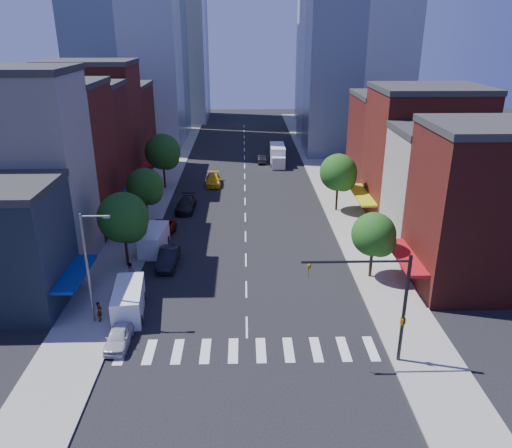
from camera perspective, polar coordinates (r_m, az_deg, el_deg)
The scene contains 32 objects.
ground at distance 39.52m, azimuth -1.06°, elevation -11.71°, with size 220.00×220.00×0.00m, color black.
sidewalk_left at distance 77.16m, azimuth -10.65°, elevation 4.96°, with size 5.00×120.00×0.15m, color gray.
sidewalk_right at distance 77.19m, azimuth 8.06°, elevation 5.13°, with size 5.00×120.00×0.15m, color gray.
crosswalk at distance 37.05m, azimuth -1.02°, elevation -14.25°, with size 19.00×3.00×0.01m, color silver.
bldg_left_1 at distance 51.23m, azimuth -25.55°, elevation 5.12°, with size 12.00×8.00×18.00m, color beige.
bldg_left_2 at distance 59.07m, azimuth -22.25°, elevation 6.59°, with size 12.00×9.00×16.00m, color maroon.
bldg_left_3 at distance 66.97m, azimuth -19.78°, elevation 8.10°, with size 12.00×8.00×15.00m, color #561915.
bldg_left_4 at distance 74.73m, azimuth -17.95°, elevation 10.41°, with size 12.00×9.00×17.00m, color maroon.
bldg_left_5 at distance 84.09m, azimuth -16.06°, elevation 10.37°, with size 12.00×10.00×13.00m, color #561915.
bldg_right_0 at distance 47.16m, azimuth 25.26°, elevation 1.30°, with size 12.00×9.00×14.00m, color #561915.
bldg_right_1 at distance 54.76m, azimuth 21.35°, elevation 3.43°, with size 12.00×8.00×12.00m, color beige.
bldg_right_2 at distance 62.44m, azimuth 18.53°, elevation 7.35°, with size 12.00×10.00×15.00m, color maroon.
bldg_right_3 at distance 71.89m, azimuth 15.86°, elevation 8.59°, with size 12.00×10.00×13.00m, color #561915.
traffic_signal at distance 34.97m, azimuth 15.70°, elevation -9.42°, with size 7.24×2.24×8.00m.
streetlight at distance 39.55m, azimuth -18.54°, elevation -4.14°, with size 2.25×0.25×9.00m.
tree_left_near at distance 48.39m, azimuth -14.77°, elevation 0.50°, with size 4.80×4.80×7.30m.
tree_left_mid at distance 58.66m, azimuth -12.44°, elevation 4.07°, with size 4.20×4.20×6.65m.
tree_left_far at distance 71.78m, azimuth -10.50°, elevation 7.96°, with size 5.00×5.00×7.75m.
tree_right_near at distance 46.06m, azimuth 13.48°, elevation -1.37°, with size 4.00×4.00×6.20m.
tree_right_far at distance 62.42m, azimuth 9.53°, elevation 5.66°, with size 4.60×4.60×7.20m.
parked_car_front at distance 38.60m, azimuth -15.42°, elevation -12.27°, with size 1.63×4.05×1.38m, color silver.
parked_car_second at distance 49.24m, azimuth -10.01°, elevation -3.83°, with size 1.74×5.00×1.65m, color black.
parked_car_third at distance 55.87m, azimuth -11.00°, elevation -0.78°, with size 2.66×5.77×1.60m, color #999999.
parked_car_rear at distance 63.66m, azimuth -8.02°, elevation 2.21°, with size 2.21×5.43×1.58m, color black.
cargo_van_near at distance 41.80m, azimuth -14.36°, elevation -8.57°, with size 2.83×5.74×2.35m.
cargo_van_far at distance 52.64m, azimuth -11.61°, elevation -1.85°, with size 2.50×5.55×2.31m.
taxi at distance 73.84m, azimuth -4.92°, elevation 5.05°, with size 2.10×5.16×1.50m, color yellow.
traffic_car_oncoming at distance 85.99m, azimuth 0.64°, elevation 7.45°, with size 1.40×4.03×1.33m, color black.
traffic_car_far at distance 95.06m, azimuth 2.24°, elevation 8.88°, with size 1.80×4.48×1.53m, color #999999.
box_truck at distance 84.89m, azimuth 2.47°, elevation 7.82°, with size 2.51×7.82×3.14m.
pedestrian_near at distance 41.50m, azimuth -17.46°, elevation -9.49°, with size 0.59×0.39×1.63m, color #999999.
pedestrian_far at distance 46.65m, azimuth -14.21°, elevation -5.37°, with size 0.89×0.69×1.83m, color #999999.
Camera 1 is at (-0.11, -33.02, 21.71)m, focal length 35.00 mm.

